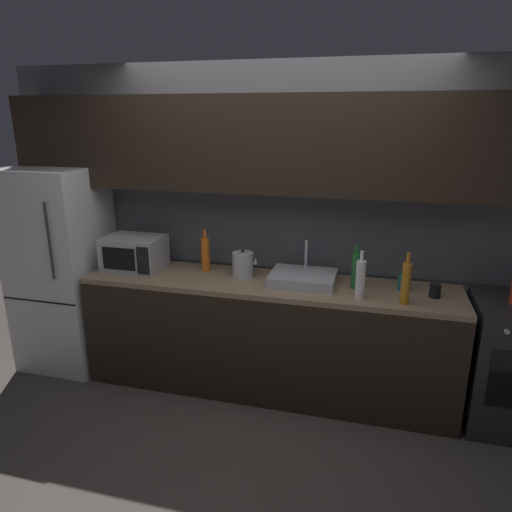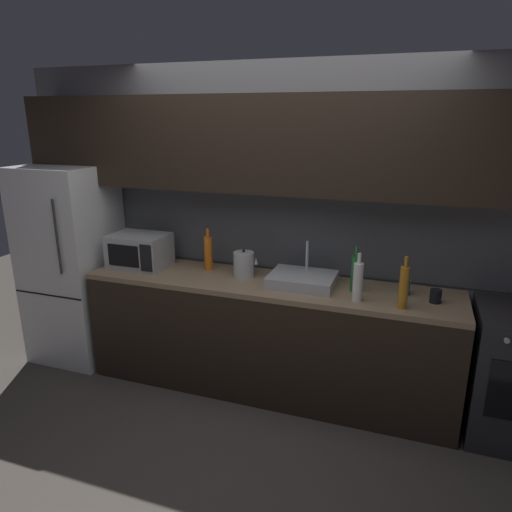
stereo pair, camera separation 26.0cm
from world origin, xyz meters
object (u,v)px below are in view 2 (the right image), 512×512
Objects in this scene: wine_bottle_white at (358,281)px; wine_bottle_amber at (404,287)px; refrigerator at (73,264)px; kettle at (244,264)px; wine_bottle_orange at (208,253)px; wine_bottle_green at (355,273)px; microwave at (140,251)px; mug_dark at (436,296)px; mug_teal at (404,287)px.

wine_bottle_white is 0.95× the size of wine_bottle_amber.
refrigerator reaches higher than kettle.
wine_bottle_green is at bearing -5.03° from wine_bottle_orange.
wine_bottle_green reaches higher than microwave.
wine_bottle_amber is 3.78× the size of mug_dark.
mug_dark is (1.73, -0.14, -0.10)m from wine_bottle_orange.
kettle is 0.66× the size of wine_bottle_green.
wine_bottle_green is at bearing 103.14° from wine_bottle_white.
mug_dark is (2.98, -0.01, 0.09)m from refrigerator.
kettle is at bearing 168.51° from wine_bottle_amber.
microwave reaches higher than kettle.
wine_bottle_white is at bearing -164.55° from mug_dark.
microwave is 1.76m from wine_bottle_green.
wine_bottle_orange is at bearing 5.88° from refrigerator.
microwave reaches higher than mug_teal.
wine_bottle_orange is 0.97× the size of wine_bottle_amber.
refrigerator is at bearing 179.75° from mug_dark.
refrigerator is 0.70m from microwave.
refrigerator reaches higher than mug_teal.
wine_bottle_white is at bearing -13.40° from kettle.
wine_bottle_white is at bearing -143.15° from mug_teal.
wine_bottle_orange reaches higher than microwave.
wine_bottle_white reaches higher than mug_teal.
wine_bottle_orange is at bearing 10.95° from microwave.
kettle is 0.92m from wine_bottle_white.
kettle reaches higher than mug_dark.
wine_bottle_orange is (1.25, 0.13, 0.19)m from refrigerator.
kettle is 0.62× the size of wine_bottle_amber.
mug_dark is at bearing -3.08° from kettle.
mug_dark is at bearing -3.92° from wine_bottle_green.
wine_bottle_green is at bearing 0.57° from refrigerator.
wine_bottle_white is at bearing -5.40° from microwave.
microwave is 4.97× the size of mug_dark.
refrigerator reaches higher than mug_dark.
kettle is 0.86m from wine_bottle_green.
wine_bottle_amber is (0.29, -0.03, 0.01)m from wine_bottle_white.
wine_bottle_orange is 1.55m from wine_bottle_amber.
microwave is (0.68, 0.02, 0.18)m from refrigerator.
wine_bottle_amber reaches higher than mug_teal.
wine_bottle_amber is at bearing -140.96° from mug_dark.
wine_bottle_amber is 1.06× the size of wine_bottle_green.
refrigerator is 7.82× the size of kettle.
wine_bottle_white is at bearing 174.46° from wine_bottle_amber.
mug_dark is at bearing -22.30° from mug_teal.
microwave is 4.19× the size of mug_teal.
microwave is 2.10m from mug_teal.
wine_bottle_green is 3.00× the size of mug_teal.
refrigerator is at bearing -178.45° from microwave.
refrigerator is 1.27m from wine_bottle_orange.
microwave is 0.90m from kettle.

